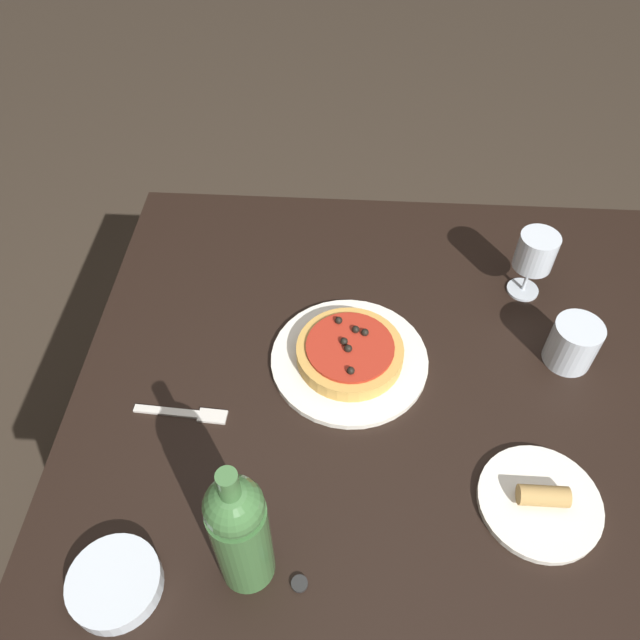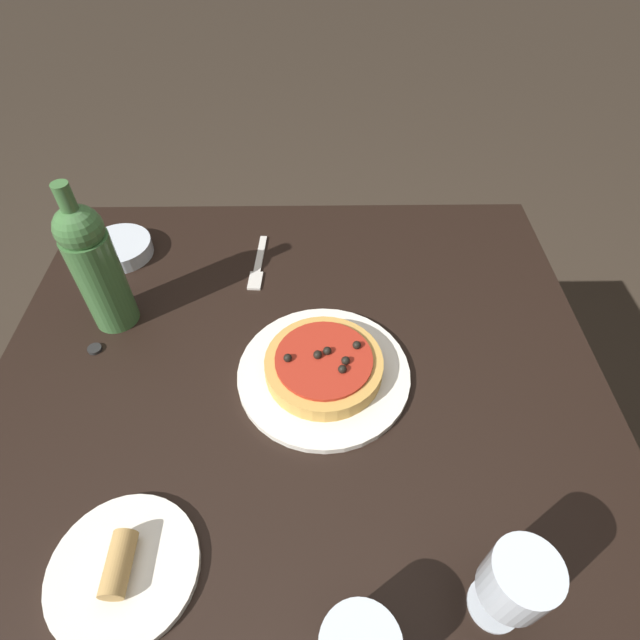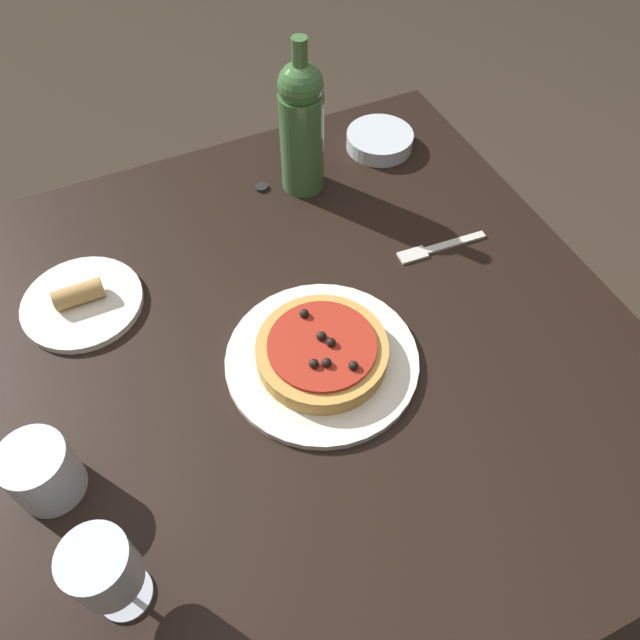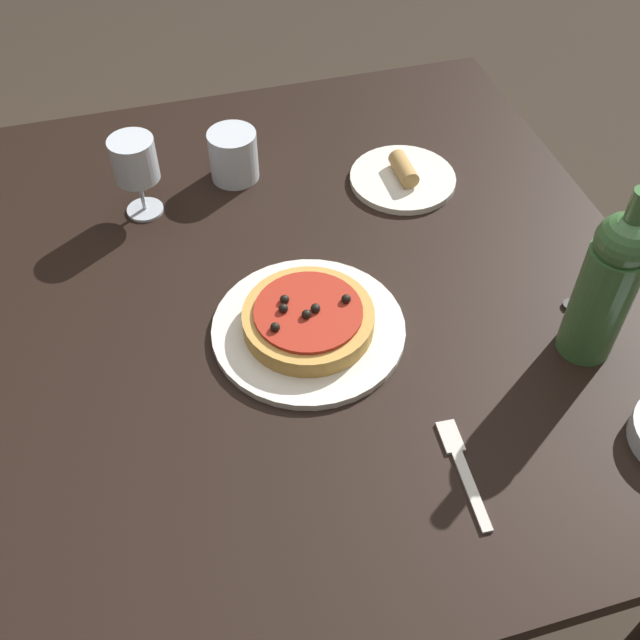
% 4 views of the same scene
% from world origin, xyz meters
% --- Properties ---
extents(ground_plane, '(14.00, 14.00, 0.00)m').
position_xyz_m(ground_plane, '(0.00, 0.00, 0.00)').
color(ground_plane, '#382D23').
extents(dining_table, '(1.16, 1.03, 0.77)m').
position_xyz_m(dining_table, '(0.00, 0.00, 0.67)').
color(dining_table, black).
rests_on(dining_table, ground_plane).
extents(dinner_plate, '(0.29, 0.29, 0.01)m').
position_xyz_m(dinner_plate, '(0.09, -0.04, 0.77)').
color(dinner_plate, white).
rests_on(dinner_plate, dining_table).
extents(pizza, '(0.19, 0.19, 0.05)m').
position_xyz_m(pizza, '(0.09, -0.04, 0.79)').
color(pizza, gold).
rests_on(pizza, dinner_plate).
extents(wine_glass, '(0.08, 0.08, 0.14)m').
position_xyz_m(wine_glass, '(-0.25, -0.24, 0.87)').
color(wine_glass, silver).
rests_on(wine_glass, dining_table).
extents(wine_bottle, '(0.08, 0.08, 0.28)m').
position_xyz_m(wine_bottle, '(0.23, 0.33, 0.89)').
color(wine_bottle, '#3D6B38').
rests_on(wine_bottle, dining_table).
extents(water_cup, '(0.09, 0.09, 0.09)m').
position_xyz_m(water_cup, '(-0.30, -0.07, 0.81)').
color(water_cup, silver).
rests_on(water_cup, dining_table).
extents(side_bowl, '(0.13, 0.13, 0.03)m').
position_xyz_m(side_bowl, '(0.41, 0.37, 0.78)').
color(side_bowl, silver).
rests_on(side_bowl, dining_table).
extents(fork, '(0.16, 0.03, 0.00)m').
position_xyz_m(fork, '(0.37, 0.09, 0.77)').
color(fork, beige).
rests_on(fork, dining_table).
extents(side_plate, '(0.19, 0.19, 0.04)m').
position_xyz_m(side_plate, '(-0.21, 0.21, 0.77)').
color(side_plate, white).
rests_on(side_plate, dining_table).
extents(bottle_cap, '(0.02, 0.02, 0.01)m').
position_xyz_m(bottle_cap, '(0.15, 0.36, 0.77)').
color(bottle_cap, black).
rests_on(bottle_cap, dining_table).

